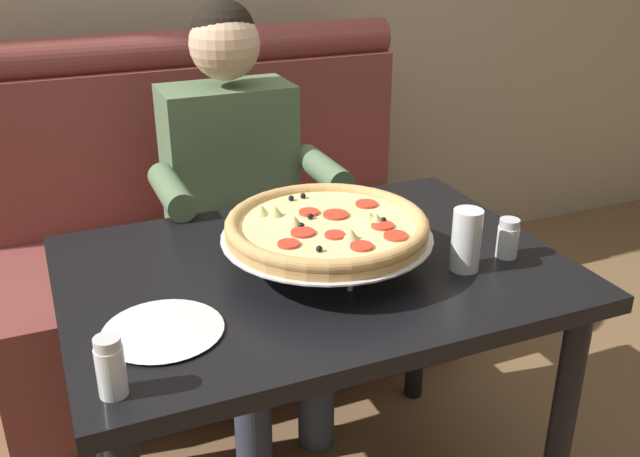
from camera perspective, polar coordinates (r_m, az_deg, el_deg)
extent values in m
cube|color=brown|center=(2.52, -7.00, -6.33)|extent=(1.52, 0.60, 0.46)
cube|color=brown|center=(2.69, -9.87, 6.07)|extent=(1.52, 0.18, 0.65)
cylinder|color=brown|center=(2.60, -10.47, 13.96)|extent=(1.52, 0.14, 0.14)
cube|color=black|center=(1.66, -0.49, -3.52)|extent=(1.14, 0.81, 0.04)
cylinder|color=black|center=(1.87, 18.74, -15.24)|extent=(0.06, 0.06, 0.71)
cylinder|color=black|center=(2.05, -17.59, -11.20)|extent=(0.06, 0.06, 0.71)
cylinder|color=black|center=(2.31, 7.92, -5.92)|extent=(0.06, 0.06, 0.71)
cube|color=#2D3342|center=(2.17, -5.34, -2.44)|extent=(0.34, 0.40, 0.15)
cylinder|color=#2D3342|center=(2.10, -5.50, -13.23)|extent=(0.11, 0.11, 0.46)
cylinder|color=#2D3342|center=(2.15, -0.32, -12.03)|extent=(0.11, 0.11, 0.46)
cube|color=#56704C|center=(2.28, -7.25, 4.46)|extent=(0.40, 0.22, 0.56)
cylinder|color=#56704C|center=(2.02, -11.84, 2.95)|extent=(0.08, 0.28, 0.08)
cylinder|color=#56704C|center=(2.14, 0.28, 4.74)|extent=(0.08, 0.28, 0.08)
sphere|color=#DBB28E|center=(2.16, -7.67, 14.45)|extent=(0.21, 0.21, 0.21)
sphere|color=black|center=(2.17, -7.80, 15.40)|extent=(0.19, 0.19, 0.19)
cylinder|color=silver|center=(1.53, 2.44, -3.72)|extent=(0.01, 0.01, 0.08)
cylinder|color=silver|center=(1.65, -3.81, -1.59)|extent=(0.01, 0.01, 0.08)
cylinder|color=silver|center=(1.72, 3.04, -0.36)|extent=(0.01, 0.01, 0.08)
torus|color=silver|center=(1.62, 0.55, -0.82)|extent=(0.26, 0.26, 0.01)
cylinder|color=silver|center=(1.61, 0.55, -0.56)|extent=(0.48, 0.48, 0.00)
cylinder|color=tan|center=(1.61, 0.56, -0.20)|extent=(0.46, 0.46, 0.02)
torus|color=tan|center=(1.60, 0.56, 0.42)|extent=(0.46, 0.46, 0.03)
cylinder|color=beige|center=(1.60, 0.56, 0.25)|extent=(0.40, 0.40, 0.01)
cylinder|color=red|center=(1.54, 6.09, -0.59)|extent=(0.05, 0.05, 0.01)
cylinder|color=red|center=(1.49, 3.35, -1.42)|extent=(0.05, 0.05, 0.01)
cylinder|color=red|center=(1.59, 5.04, 0.24)|extent=(0.05, 0.05, 0.01)
cylinder|color=red|center=(1.64, 1.27, 1.13)|extent=(0.06, 0.06, 0.01)
cylinder|color=red|center=(1.70, 3.74, 1.98)|extent=(0.05, 0.05, 0.01)
cylinder|color=red|center=(1.65, -0.89, 1.32)|extent=(0.05, 0.05, 0.01)
cylinder|color=red|center=(1.54, 1.19, -0.51)|extent=(0.04, 0.04, 0.01)
cylinder|color=red|center=(1.55, -1.40, -0.31)|extent=(0.05, 0.05, 0.01)
cylinder|color=red|center=(1.50, -2.54, -1.24)|extent=(0.05, 0.05, 0.01)
sphere|color=black|center=(1.53, 2.49, -0.53)|extent=(0.01, 0.01, 0.01)
sphere|color=black|center=(1.57, -1.51, 0.24)|extent=(0.01, 0.01, 0.01)
sphere|color=black|center=(1.62, -0.75, 0.99)|extent=(0.01, 0.01, 0.01)
sphere|color=black|center=(1.47, -0.07, -1.65)|extent=(0.01, 0.01, 0.01)
sphere|color=black|center=(1.61, 5.12, 0.68)|extent=(0.01, 0.01, 0.01)
sphere|color=black|center=(1.74, -1.37, 2.63)|extent=(0.01, 0.01, 0.01)
sphere|color=black|center=(1.73, -2.28, 2.46)|extent=(0.01, 0.01, 0.01)
cone|color=#CCC675|center=(1.58, -2.05, 0.62)|extent=(0.04, 0.04, 0.02)
cone|color=#CCC675|center=(1.65, -4.71, 1.49)|extent=(0.04, 0.04, 0.02)
cone|color=#CCC675|center=(1.52, 2.50, -0.44)|extent=(0.04, 0.04, 0.02)
cone|color=#CCC675|center=(1.64, -3.62, 1.42)|extent=(0.04, 0.04, 0.02)
cone|color=#CCC675|center=(1.60, 4.55, 0.82)|extent=(0.04, 0.04, 0.02)
cone|color=#CCC675|center=(1.61, 4.01, 0.95)|extent=(0.04, 0.04, 0.02)
cylinder|color=white|center=(1.73, 14.81, -1.04)|extent=(0.05, 0.05, 0.08)
cylinder|color=#4C6633|center=(1.74, 14.76, -1.51)|extent=(0.04, 0.04, 0.04)
cylinder|color=silver|center=(1.71, 14.98, 0.40)|extent=(0.05, 0.05, 0.02)
cylinder|color=white|center=(1.26, -16.42, -10.95)|extent=(0.05, 0.05, 0.09)
cylinder|color=#A82D19|center=(1.27, -16.29, -11.81)|extent=(0.04, 0.04, 0.05)
cylinder|color=silver|center=(1.23, -16.72, -8.81)|extent=(0.05, 0.05, 0.02)
cylinder|color=white|center=(1.43, -12.48, -8.02)|extent=(0.17, 0.17, 0.01)
cone|color=white|center=(1.43, -12.51, -7.72)|extent=(0.24, 0.24, 0.01)
cylinder|color=silver|center=(1.63, 11.65, -0.91)|extent=(0.07, 0.07, 0.15)
cylinder|color=gold|center=(1.65, 11.56, -1.89)|extent=(0.06, 0.06, 0.08)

